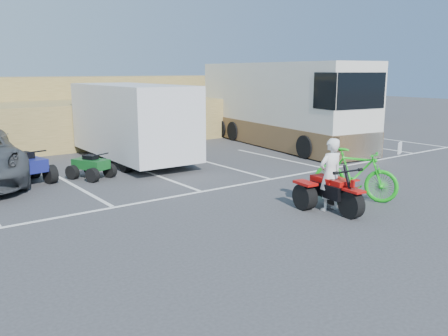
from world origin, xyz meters
TOP-DOWN VIEW (x-y plane):
  - ground at (0.00, 0.00)m, footprint 100.00×100.00m
  - parking_stripes at (0.87, 4.07)m, footprint 28.00×5.16m
  - grass_embankment at (0.00, 15.48)m, footprint 40.00×8.50m
  - red_trike_atv at (1.53, -1.17)m, footprint 1.52×1.91m
  - rider at (1.54, -1.02)m, footprint 0.71×0.51m
  - green_dirt_bike at (2.89, -0.73)m, footprint 1.47×2.37m
  - cargo_trailer at (0.50, 7.78)m, footprint 2.62×6.31m
  - rv_motorhome at (8.00, 7.73)m, footprint 4.02×10.63m
  - quad_atv_blue at (-3.77, 6.49)m, footprint 1.55×1.88m
  - quad_atv_green at (-1.90, 5.97)m, footprint 1.43×1.60m

SIDE VIEW (x-z plane):
  - ground at x=0.00m, z-range 0.00..0.00m
  - red_trike_atv at x=1.53m, z-range -0.57..0.57m
  - quad_atv_blue at x=-3.77m, z-range -0.54..0.54m
  - quad_atv_green at x=-1.90m, z-range -0.43..0.43m
  - parking_stripes at x=0.87m, z-range 0.00..0.01m
  - green_dirt_bike at x=2.89m, z-range 0.00..1.38m
  - rider at x=1.54m, z-range 0.00..1.82m
  - grass_embankment at x=0.00m, z-range -0.13..2.97m
  - cargo_trailer at x=0.50m, z-range 0.12..3.04m
  - rv_motorhome at x=8.00m, z-range -0.24..3.48m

